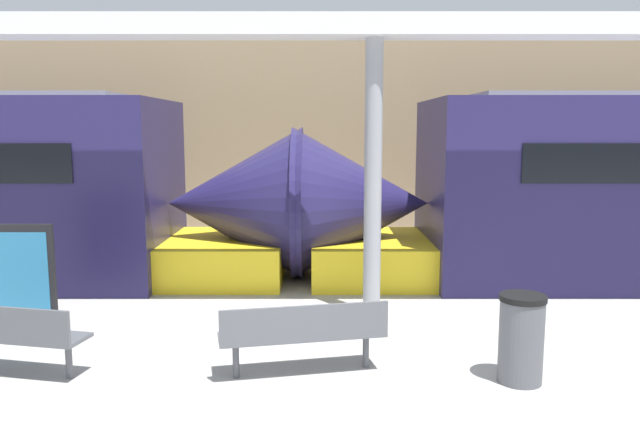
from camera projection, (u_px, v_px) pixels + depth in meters
ground_plane at (348, 432)px, 5.41m from camera, size 60.00×60.00×0.00m
station_wall at (331, 133)px, 14.70m from camera, size 56.00×0.20×5.00m
bench_near at (304, 331)px, 6.60m from camera, size 1.83×0.80×0.80m
bench_far at (7, 332)px, 6.58m from camera, size 1.73×0.78×0.80m
trash_bin at (522, 339)px, 6.42m from camera, size 0.48×0.48×0.93m
poster_board at (20, 279)px, 7.88m from camera, size 0.91×0.07×1.43m
support_column_near at (374, 180)px, 8.55m from camera, size 0.24×0.24×3.81m
canopy_beam at (376, 26)px, 8.25m from camera, size 28.00×0.60×0.28m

